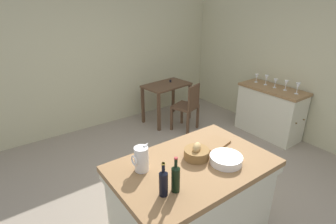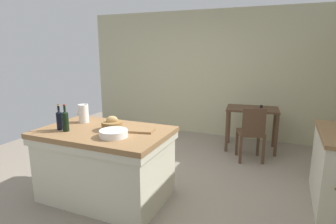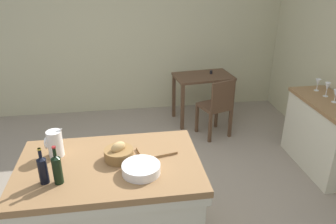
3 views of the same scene
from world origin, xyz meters
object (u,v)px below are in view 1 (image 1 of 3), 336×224
object	(u,v)px
wine_glass_left	(286,83)
wine_glass_middle	(275,82)
wooden_chair	(188,106)
wine_bottle_dark	(176,178)
wine_glass_right	(266,78)
wash_bowl	(226,159)
island_table	(192,196)
side_cabinet	(270,111)
pitcher	(141,159)
wine_bottle_amber	(163,182)
wine_glass_far_left	(298,86)
cutting_board	(215,144)
bread_basket	(197,153)
wine_glass_far_right	(257,77)
writing_desk	(167,91)

from	to	relation	value
wine_glass_left	wine_glass_middle	xyz separation A→B (m)	(-0.02, 0.19, -0.01)
wooden_chair	wine_glass_left	size ratio (longest dim) A/B	5.27
wine_bottle_dark	wine_glass_right	world-z (taller)	wine_bottle_dark
wine_glass_left	wash_bowl	bearing A→B (deg)	-159.96
island_table	wash_bowl	bearing A→B (deg)	-34.30
wine_glass_left	wine_glass_right	xyz separation A→B (m)	(-0.01, 0.38, 0.01)
side_cabinet	pitcher	size ratio (longest dim) A/B	4.13
wine_bottle_amber	wine_glass_far_left	distance (m)	3.20
island_table	wash_bowl	xyz separation A→B (m)	(0.26, -0.18, 0.44)
wash_bowl	wine_glass_left	xyz separation A→B (m)	(2.40, 0.88, 0.11)
side_cabinet	cutting_board	world-z (taller)	side_cabinet
island_table	bread_basket	distance (m)	0.47
bread_basket	wine_glass_far_left	size ratio (longest dim) A/B	1.35
wine_bottle_amber	wine_glass_far_right	bearing A→B (deg)	25.23
cutting_board	wine_glass_left	distance (m)	2.31
writing_desk	wine_glass_middle	world-z (taller)	wine_glass_middle
wine_glass_middle	wine_glass_far_right	world-z (taller)	wine_glass_middle
wash_bowl	wine_glass_left	world-z (taller)	wine_glass_left
pitcher	wine_glass_far_left	size ratio (longest dim) A/B	1.50
writing_desk	cutting_board	size ratio (longest dim) A/B	2.98
cutting_board	wine_glass_far_right	world-z (taller)	wine_glass_far_right
wine_glass_far_right	wash_bowl	bearing A→B (deg)	-148.61
side_cabinet	wine_bottle_amber	world-z (taller)	wine_bottle_amber
wine_glass_middle	wine_glass_far_right	xyz separation A→B (m)	(0.01, 0.40, -0.00)
wine_glass_left	wine_glass_far_right	distance (m)	0.58
bread_basket	wine_glass_far_left	xyz separation A→B (m)	(2.56, 0.43, 0.09)
wine_bottle_amber	wine_glass_left	world-z (taller)	wine_bottle_amber
wooden_chair	wine_glass_middle	size ratio (longest dim) A/B	5.82
writing_desk	wine_bottle_amber	bearing A→B (deg)	-126.02
wash_bowl	cutting_board	size ratio (longest dim) A/B	0.97
cutting_board	wine_glass_left	size ratio (longest dim) A/B	1.86
writing_desk	wine_glass_middle	xyz separation A→B (m)	(1.20, -1.57, 0.35)
wine_glass_far_right	cutting_board	bearing A→B (deg)	-152.64
writing_desk	pitcher	size ratio (longest dim) A/B	3.42
wine_bottle_dark	wine_bottle_amber	size ratio (longest dim) A/B	1.05
wine_bottle_amber	wine_glass_left	xyz separation A→B (m)	(3.14, 0.89, 0.02)
cutting_board	pitcher	bearing A→B (deg)	175.48
wooden_chair	cutting_board	distance (m)	2.10
island_table	wine_glass_middle	xyz separation A→B (m)	(2.64, 0.89, 0.53)
pitcher	wine_glass_far_right	xyz separation A→B (m)	(3.11, 1.09, 0.01)
writing_desk	wooden_chair	xyz separation A→B (m)	(0.07, -0.58, -0.15)
wash_bowl	wine_glass_middle	xyz separation A→B (m)	(2.38, 1.06, 0.09)
side_cabinet	wine_glass_middle	xyz separation A→B (m)	(0.03, 0.00, 0.55)
side_cabinet	wine_bottle_dark	world-z (taller)	wine_bottle_dark
wine_glass_left	wine_glass_right	world-z (taller)	wine_glass_right
island_table	wine_glass_far_right	size ratio (longest dim) A/B	10.00
side_cabinet	wine_bottle_amber	distance (m)	3.33
side_cabinet	wine_glass_right	xyz separation A→B (m)	(0.04, 0.19, 0.57)
wash_bowl	wine_glass_far_right	size ratio (longest dim) A/B	2.01
wine_glass_left	wine_glass_middle	world-z (taller)	wine_glass_left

